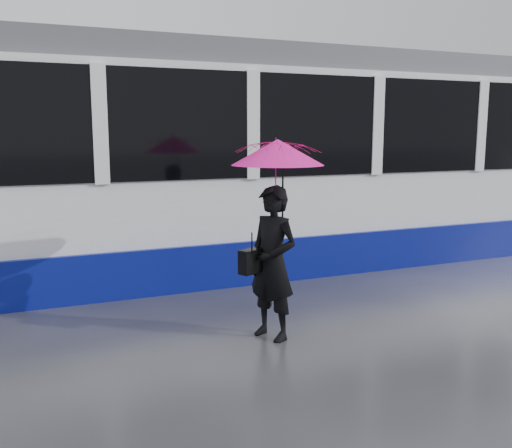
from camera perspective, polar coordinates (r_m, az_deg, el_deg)
name	(u,v)px	position (r m, az deg, el deg)	size (l,w,h in m)	color
ground	(162,328)	(6.39, -9.41, -10.26)	(90.00, 90.00, 0.00)	#27272C
rails	(121,275)	(8.74, -13.37, -4.98)	(34.00, 1.51, 0.02)	#3F3D38
woman	(273,263)	(5.83, 1.66, -3.92)	(0.58, 0.38, 1.58)	black
umbrella	(278,170)	(5.71, 2.17, 5.38)	(1.23, 1.23, 1.07)	#EA1381
handbag	(252,261)	(5.75, -0.41, -3.71)	(0.31, 0.23, 0.43)	black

